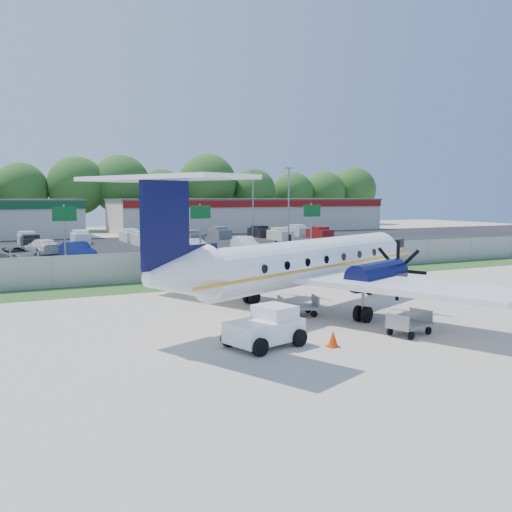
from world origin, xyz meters
name	(u,v)px	position (x,y,z in m)	size (l,w,h in m)	color
ground	(312,317)	(0.00, 0.00, 0.00)	(170.00, 170.00, 0.00)	beige
grass_verge	(216,282)	(0.00, 12.00, 0.01)	(170.00, 4.00, 0.02)	#2D561E
access_road	(182,270)	(0.00, 19.00, 0.01)	(170.00, 8.00, 0.02)	black
parking_lot	(121,248)	(0.00, 40.00, 0.01)	(170.00, 32.00, 0.02)	black
perimeter_fence	(205,264)	(0.00, 14.00, 1.00)	(120.00, 0.06, 1.99)	gray
building_east	(249,215)	(26.00, 61.98, 2.63)	(44.40, 12.40, 5.24)	beige
sign_left	(65,223)	(-8.00, 22.91, 3.61)	(1.80, 0.26, 5.00)	gray
sign_mid	(200,220)	(3.00, 22.91, 3.61)	(1.80, 0.26, 5.00)	gray
sign_right	(312,218)	(14.00, 22.91, 3.61)	(1.80, 0.26, 5.00)	gray
light_pole_ne	(289,200)	(20.00, 38.00, 5.23)	(0.90, 0.35, 9.09)	gray
light_pole_se	(253,199)	(20.00, 48.00, 5.23)	(0.90, 0.35, 9.09)	gray
tree_line	(74,231)	(0.00, 74.00, 0.00)	(112.00, 6.00, 14.00)	#275619
aircraft	(305,262)	(0.24, 1.11, 2.46)	(20.49, 19.89, 6.36)	white
pushback_tug	(267,327)	(-4.31, -3.76, 0.72)	(3.13, 2.63, 1.50)	white
baggage_cart_near	(298,307)	(-0.49, 0.44, 0.44)	(2.00, 1.48, 0.94)	gray
baggage_cart_far	(409,324)	(1.69, -4.79, 0.44)	(2.03, 1.54, 0.95)	gray
cone_port_wing	(333,339)	(-2.13, -4.98, 0.29)	(0.43, 0.43, 0.62)	#E23907
cone_starboard_wing	(257,277)	(2.71, 11.44, 0.28)	(0.41, 0.41, 0.58)	#E23907
road_car_mid	(246,264)	(5.98, 20.19, 0.00)	(1.50, 4.30, 1.42)	black
road_car_east	(422,258)	(22.48, 17.45, 0.00)	(1.74, 4.34, 1.48)	#595B5E
parked_car_a	(18,263)	(-11.08, 29.06, 0.00)	(2.39, 5.19, 1.44)	#595B5E
parked_car_b	(77,261)	(-6.30, 28.61, 0.00)	(1.79, 5.12, 1.69)	navy
parked_car_c	(166,257)	(1.60, 28.48, 0.00)	(2.19, 5.38, 1.56)	beige
parked_car_d	(194,256)	(4.45, 28.51, 0.00)	(1.68, 4.83, 1.59)	silver
parked_car_e	(245,252)	(10.21, 29.47, 0.00)	(1.68, 4.83, 1.59)	silver
parked_car_f	(42,255)	(-8.52, 35.41, 0.00)	(2.18, 5.37, 1.56)	silver
parked_car_g	(170,249)	(4.30, 35.83, 0.00)	(1.41, 4.04, 1.33)	#595B5E
far_parking_rows	(111,244)	(0.00, 45.00, 0.00)	(56.00, 10.00, 1.60)	gray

